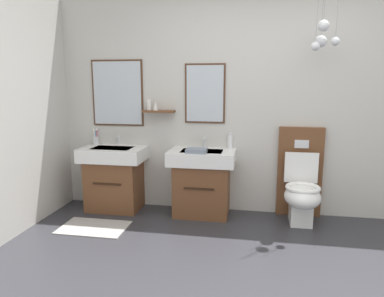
{
  "coord_description": "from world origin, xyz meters",
  "views": [
    {
      "loc": [
        -0.1,
        -2.27,
        1.48
      ],
      "look_at": [
        -0.76,
        1.45,
        0.78
      ],
      "focal_mm": 33.45,
      "sensor_mm": 36.0,
      "label": 1
    }
  ],
  "objects_px": {
    "toilet": "(301,187)",
    "vanity_sink_right": "(202,180)",
    "soap_dispenser": "(230,141)",
    "folded_hand_towel": "(196,151)",
    "vanity_sink_left": "(114,176)",
    "toothbrush_cup": "(96,140)"
  },
  "relations": [
    {
      "from": "toilet",
      "to": "vanity_sink_right",
      "type": "bearing_deg",
      "value": -179.94
    },
    {
      "from": "soap_dispenser",
      "to": "folded_hand_towel",
      "type": "distance_m",
      "value": 0.46
    },
    {
      "from": "vanity_sink_left",
      "to": "toilet",
      "type": "xyz_separation_m",
      "value": [
        2.11,
        0.0,
        -0.02
      ]
    },
    {
      "from": "vanity_sink_left",
      "to": "toilet",
      "type": "distance_m",
      "value": 2.11
    },
    {
      "from": "vanity_sink_right",
      "to": "folded_hand_towel",
      "type": "distance_m",
      "value": 0.39
    },
    {
      "from": "toothbrush_cup",
      "to": "soap_dispenser",
      "type": "bearing_deg",
      "value": 0.36
    },
    {
      "from": "vanity_sink_right",
      "to": "toothbrush_cup",
      "type": "xyz_separation_m",
      "value": [
        -1.32,
        0.16,
        0.4
      ]
    },
    {
      "from": "vanity_sink_left",
      "to": "soap_dispenser",
      "type": "height_order",
      "value": "soap_dispenser"
    },
    {
      "from": "vanity_sink_right",
      "to": "toilet",
      "type": "relative_size",
      "value": 0.74
    },
    {
      "from": "vanity_sink_left",
      "to": "toothbrush_cup",
      "type": "bearing_deg",
      "value": 150.31
    },
    {
      "from": "vanity_sink_left",
      "to": "toilet",
      "type": "bearing_deg",
      "value": 0.03
    },
    {
      "from": "vanity_sink_right",
      "to": "toothbrush_cup",
      "type": "bearing_deg",
      "value": 173.02
    },
    {
      "from": "vanity_sink_left",
      "to": "vanity_sink_right",
      "type": "distance_m",
      "value": 1.04
    },
    {
      "from": "vanity_sink_left",
      "to": "toothbrush_cup",
      "type": "relative_size",
      "value": 3.65
    },
    {
      "from": "vanity_sink_right",
      "to": "folded_hand_towel",
      "type": "xyz_separation_m",
      "value": [
        -0.04,
        -0.14,
        0.37
      ]
    },
    {
      "from": "vanity_sink_left",
      "to": "soap_dispenser",
      "type": "bearing_deg",
      "value": 7.36
    },
    {
      "from": "vanity_sink_right",
      "to": "toilet",
      "type": "bearing_deg",
      "value": 0.06
    },
    {
      "from": "vanity_sink_left",
      "to": "toothbrush_cup",
      "type": "xyz_separation_m",
      "value": [
        -0.28,
        0.16,
        0.4
      ]
    },
    {
      "from": "toothbrush_cup",
      "to": "soap_dispenser",
      "type": "distance_m",
      "value": 1.62
    },
    {
      "from": "toothbrush_cup",
      "to": "soap_dispenser",
      "type": "height_order",
      "value": "toothbrush_cup"
    },
    {
      "from": "toothbrush_cup",
      "to": "folded_hand_towel",
      "type": "distance_m",
      "value": 1.32
    },
    {
      "from": "vanity_sink_left",
      "to": "folded_hand_towel",
      "type": "xyz_separation_m",
      "value": [
        1.0,
        -0.14,
        0.37
      ]
    }
  ]
}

